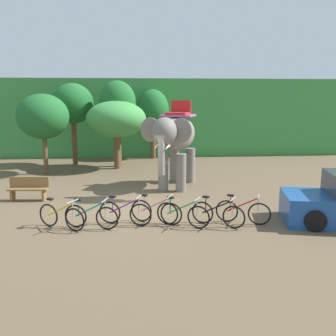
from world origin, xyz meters
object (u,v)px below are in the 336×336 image
object	(u,v)px
tree_center_right	(117,103)
elephant	(176,138)
bike_green	(183,214)
tree_far_left	(116,119)
tree_far_right	(153,111)
bike_yellow	(61,216)
bike_teal	(91,216)
tree_right	(43,117)
wooden_bench	(29,188)
bike_pink	(156,211)
bike_purple	(125,213)
tree_left	(73,104)
bike_red	(243,211)
bike_black	(218,214)

from	to	relation	value
tree_center_right	elephant	bearing A→B (deg)	-63.14
tree_center_right	bike_green	size ratio (longest dim) A/B	3.13
tree_far_left	tree_far_right	size ratio (longest dim) A/B	0.84
bike_yellow	bike_teal	size ratio (longest dim) A/B	0.91
tree_right	bike_yellow	world-z (taller)	tree_right
tree_center_right	bike_yellow	bearing A→B (deg)	-96.33
tree_far_left	wooden_bench	bearing A→B (deg)	-115.42
tree_far_left	bike_teal	distance (m)	9.98
tree_far_right	tree_right	bearing A→B (deg)	-141.19
bike_pink	bike_purple	bearing A→B (deg)	-176.53
tree_center_right	bike_purple	world-z (taller)	tree_center_right
bike_purple	bike_teal	bearing A→B (deg)	-165.16
bike_yellow	tree_left	bearing A→B (deg)	97.54
tree_far_right	wooden_bench	distance (m)	11.33
bike_green	tree_far_left	bearing A→B (deg)	104.66
bike_pink	bike_yellow	bearing A→B (deg)	-174.43
tree_right	tree_center_right	xyz separation A→B (m)	(3.67, 1.89, 0.68)
bike_red	elephant	bearing A→B (deg)	108.66
bike_black	wooden_bench	xyz separation A→B (m)	(-6.63, 3.45, 0.09)
elephant	bike_purple	xyz separation A→B (m)	(-2.03, -4.67, -1.82)
tree_far_left	bike_purple	world-z (taller)	tree_far_left
bike_red	bike_purple	bearing A→B (deg)	177.41
bike_pink	tree_far_left	bearing A→B (deg)	100.58
bike_green	wooden_bench	bearing A→B (deg)	148.42
tree_right	tree_far_right	world-z (taller)	tree_far_right
elephant	bike_black	xyz separation A→B (m)	(0.81, -5.01, -1.82)
elephant	bike_purple	bearing A→B (deg)	-113.45
bike_yellow	bike_pink	xyz separation A→B (m)	(2.85, 0.28, 0.00)
tree_center_right	bike_pink	bearing A→B (deg)	-80.42
elephant	tree_center_right	bearing A→B (deg)	116.86
bike_pink	bike_green	distance (m)	0.87
bike_pink	tree_right	bearing A→B (deg)	123.27
bike_black	bike_teal	bearing A→B (deg)	178.90
bike_black	bike_red	xyz separation A→B (m)	(0.83, 0.17, 0.00)
tree_right	bike_pink	size ratio (longest dim) A/B	2.60
bike_green	elephant	bearing A→B (deg)	86.91
bike_yellow	bike_teal	xyz separation A→B (m)	(0.89, -0.04, 0.00)
tree_left	bike_pink	bearing A→B (deg)	-68.29
bike_black	bike_red	distance (m)	0.85
elephant	bike_teal	xyz separation A→B (m)	(-3.02, -4.94, -1.82)
tree_left	bike_purple	bearing A→B (deg)	-72.90
tree_center_right	bike_purple	xyz separation A→B (m)	(0.73, -10.13, -3.25)
wooden_bench	tree_right	bearing A→B (deg)	96.77
tree_far_right	bike_black	size ratio (longest dim) A/B	2.99
tree_left	tree_center_right	xyz separation A→B (m)	(2.62, -0.78, 0.08)
tree_right	bike_pink	bearing A→B (deg)	-56.73
bike_black	bike_purple	bearing A→B (deg)	173.20
bike_yellow	bike_red	distance (m)	5.54
tree_left	elephant	world-z (taller)	tree_left
tree_far_left	wooden_bench	size ratio (longest dim) A/B	2.47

